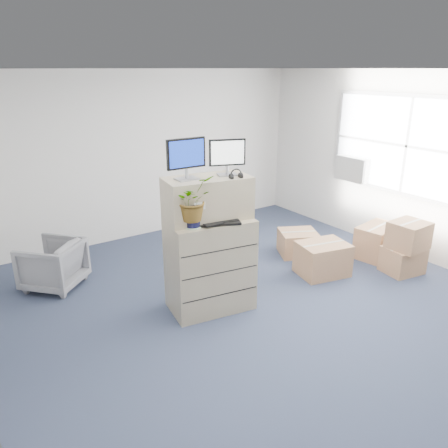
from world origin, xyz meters
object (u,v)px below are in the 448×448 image
(monitor_left, at_px, (186,157))
(keyboard, at_px, (219,223))
(filing_cabinet_lower, at_px, (210,264))
(potted_plant, at_px, (192,204))
(monitor_right, at_px, (227,155))
(office_chair, at_px, (52,262))
(water_bottle, at_px, (216,206))

(monitor_left, height_order, keyboard, monitor_left)
(filing_cabinet_lower, bearing_deg, potted_plant, -150.08)
(monitor_right, bearing_deg, filing_cabinet_lower, -158.38)
(filing_cabinet_lower, bearing_deg, keyboard, -76.03)
(keyboard, bearing_deg, office_chair, 151.06)
(monitor_left, xyz_separation_m, monitor_right, (0.49, -0.08, -0.02))
(monitor_left, relative_size, keyboard, 0.98)
(monitor_left, bearing_deg, keyboard, -46.09)
(monitor_right, bearing_deg, potted_plant, -147.40)
(office_chair, bearing_deg, monitor_right, 93.51)
(keyboard, xyz_separation_m, water_bottle, (0.08, 0.19, 0.14))
(filing_cabinet_lower, xyz_separation_m, keyboard, (0.02, -0.18, 0.59))
(filing_cabinet_lower, relative_size, water_bottle, 3.84)
(monitor_right, distance_m, water_bottle, 0.60)
(filing_cabinet_lower, distance_m, water_bottle, 0.73)
(monitor_left, xyz_separation_m, water_bottle, (0.33, -0.08, -0.60))
(monitor_left, relative_size, monitor_right, 1.12)
(water_bottle, bearing_deg, monitor_right, -1.74)
(monitor_right, height_order, potted_plant, monitor_right)
(water_bottle, height_order, potted_plant, potted_plant)
(filing_cabinet_lower, relative_size, monitor_right, 2.75)
(keyboard, bearing_deg, potted_plant, -170.47)
(filing_cabinet_lower, distance_m, monitor_left, 1.35)
(monitor_left, relative_size, office_chair, 0.65)
(filing_cabinet_lower, height_order, water_bottle, water_bottle)
(filing_cabinet_lower, height_order, monitor_right, monitor_right)
(water_bottle, distance_m, potted_plant, 0.42)
(monitor_right, bearing_deg, monitor_left, -169.08)
(monitor_left, relative_size, water_bottle, 1.56)
(monitor_left, bearing_deg, water_bottle, -12.61)
(monitor_left, height_order, potted_plant, monitor_left)
(monitor_left, xyz_separation_m, office_chair, (-1.22, 1.55, -1.54))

